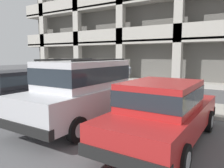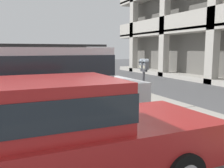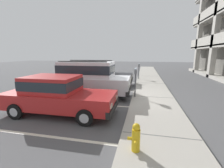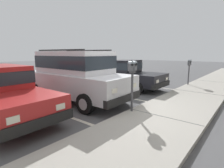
{
  "view_description": "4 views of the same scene",
  "coord_description": "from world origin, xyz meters",
  "views": [
    {
      "loc": [
        4.64,
        -7.6,
        2.15
      ],
      "look_at": [
        0.18,
        -0.81,
        1.07
      ],
      "focal_mm": 35.0,
      "sensor_mm": 36.0,
      "label": 1
    },
    {
      "loc": [
        6.09,
        -3.2,
        1.92
      ],
      "look_at": [
        0.2,
        -0.63,
        1.03
      ],
      "focal_mm": 40.0,
      "sensor_mm": 36.0,
      "label": 2
    },
    {
      "loc": [
        8.05,
        0.76,
        2.39
      ],
      "look_at": [
        0.06,
        -0.94,
        0.75
      ],
      "focal_mm": 24.0,
      "sensor_mm": 36.0,
      "label": 3
    },
    {
      "loc": [
        4.59,
        3.16,
        1.9
      ],
      "look_at": [
        0.13,
        -0.46,
        0.88
      ],
      "focal_mm": 28.0,
      "sensor_mm": 36.0,
      "label": 4
    }
  ],
  "objects": [
    {
      "name": "red_sedan",
      "position": [
        -3.2,
        -2.43,
        0.82
      ],
      "size": [
        1.85,
        4.48,
        1.54
      ],
      "rotation": [
        0.0,
        0.0,
        -0.0
      ],
      "color": "black",
      "rests_on": "ground_plane"
    },
    {
      "name": "parking_stall_lines",
      "position": [
        1.5,
        -1.4,
        0.0
      ],
      "size": [
        12.15,
        4.8,
        0.01
      ],
      "color": "silver",
      "rests_on": "ground_plane"
    },
    {
      "name": "ground_plane",
      "position": [
        0.0,
        0.0,
        -0.05
      ],
      "size": [
        80.0,
        80.0,
        0.1
      ],
      "color": "#565659"
    },
    {
      "name": "parking_meter_far",
      "position": [
        -5.86,
        0.33,
        1.19
      ],
      "size": [
        0.35,
        0.12,
        1.43
      ],
      "color": "#47474C",
      "rests_on": "sidewalk"
    },
    {
      "name": "silver_suv",
      "position": [
        0.15,
        -2.33,
        1.09
      ],
      "size": [
        2.1,
        4.82,
        2.03
      ],
      "rotation": [
        0.0,
        0.0,
        0.02
      ],
      "color": "silver",
      "rests_on": "ground_plane"
    },
    {
      "name": "parking_meter_near",
      "position": [
        0.16,
        0.35,
        1.27
      ],
      "size": [
        0.35,
        0.12,
        1.55
      ],
      "color": "#47474C",
      "rests_on": "sidewalk"
    },
    {
      "name": "sidewalk",
      "position": [
        0.0,
        1.3,
        0.06
      ],
      "size": [
        40.0,
        2.2,
        0.12
      ],
      "color": "#ADA89E",
      "rests_on": "ground_plane"
    }
  ]
}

